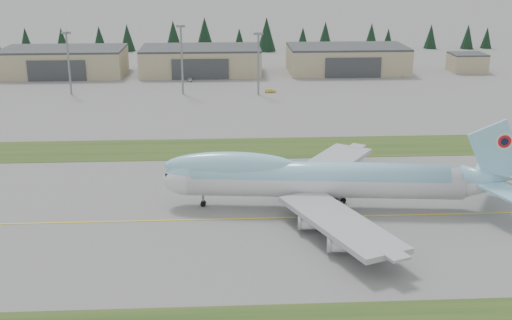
{
  "coord_description": "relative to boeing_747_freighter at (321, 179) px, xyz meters",
  "views": [
    {
      "loc": [
        -7.01,
        -111.31,
        48.39
      ],
      "look_at": [
        -0.24,
        11.1,
        8.0
      ],
      "focal_mm": 45.0,
      "sensor_mm": 36.0,
      "label": 1
    }
  ],
  "objects": [
    {
      "name": "ground",
      "position": [
        -11.92,
        -4.56,
        -6.09
      ],
      "size": [
        7000.0,
        7000.0,
        0.0
      ],
      "primitive_type": "plane",
      "color": "#5F5F5D",
      "rests_on": "ground"
    },
    {
      "name": "grass_strip_far",
      "position": [
        -11.92,
        40.44,
        -6.09
      ],
      "size": [
        400.0,
        18.0,
        0.08
      ],
      "primitive_type": "cube",
      "color": "#29491A",
      "rests_on": "ground"
    },
    {
      "name": "taxiway_line_main",
      "position": [
        -11.92,
        -4.56,
        -6.09
      ],
      "size": [
        400.0,
        0.4,
        0.02
      ],
      "primitive_type": "cube",
      "color": "yellow",
      "rests_on": "ground"
    },
    {
      "name": "boeing_747_freighter",
      "position": [
        0.0,
        0.0,
        0.0
      ],
      "size": [
        70.26,
        60.27,
        18.47
      ],
      "rotation": [
        0.0,
        0.0,
        -0.1
      ],
      "color": "silver",
      "rests_on": "ground"
    },
    {
      "name": "hangar_left",
      "position": [
        -81.92,
        145.33,
        -0.7
      ],
      "size": [
        48.0,
        26.6,
        10.8
      ],
      "color": "tan",
      "rests_on": "ground"
    },
    {
      "name": "hangar_center",
      "position": [
        -26.92,
        145.33,
        -0.7
      ],
      "size": [
        48.0,
        26.6,
        10.8
      ],
      "color": "tan",
      "rests_on": "ground"
    },
    {
      "name": "hangar_right",
      "position": [
        33.08,
        145.33,
        -0.7
      ],
      "size": [
        48.0,
        26.6,
        10.8
      ],
      "color": "tan",
      "rests_on": "ground"
    },
    {
      "name": "control_shed",
      "position": [
        83.08,
        143.44,
        -2.29
      ],
      "size": [
        14.0,
        12.0,
        7.6
      ],
      "color": "tan",
      "rests_on": "ground"
    },
    {
      "name": "floodlight_masts",
      "position": [
        -51.98,
        106.96,
        9.48
      ],
      "size": [
        96.44,
        8.67,
        23.89
      ],
      "color": "gray",
      "rests_on": "ground"
    },
    {
      "name": "service_vehicle_a",
      "position": [
        -30.81,
        128.87,
        -6.09
      ],
      "size": [
        2.23,
        4.05,
        1.3
      ],
      "primitive_type": "imported",
      "rotation": [
        0.0,
        0.0,
        0.19
      ],
      "color": "silver",
      "rests_on": "ground"
    },
    {
      "name": "service_vehicle_b",
      "position": [
        -1.46,
        107.15,
        -6.09
      ],
      "size": [
        4.05,
        1.71,
        1.3
      ],
      "primitive_type": "imported",
      "rotation": [
        0.0,
        0.0,
        1.65
      ],
      "color": "gold",
      "rests_on": "ground"
    },
    {
      "name": "service_vehicle_c",
      "position": [
        53.34,
        134.35,
        -6.09
      ],
      "size": [
        2.27,
        4.39,
        1.21
      ],
      "primitive_type": "imported",
      "rotation": [
        0.0,
        0.0,
        -0.14
      ],
      "color": "silver",
      "rests_on": "ground"
    },
    {
      "name": "conifer_belt",
      "position": [
        -16.21,
        206.56,
        0.74
      ],
      "size": [
        264.17,
        16.18,
        16.68
      ],
      "color": "black",
      "rests_on": "ground"
    }
  ]
}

